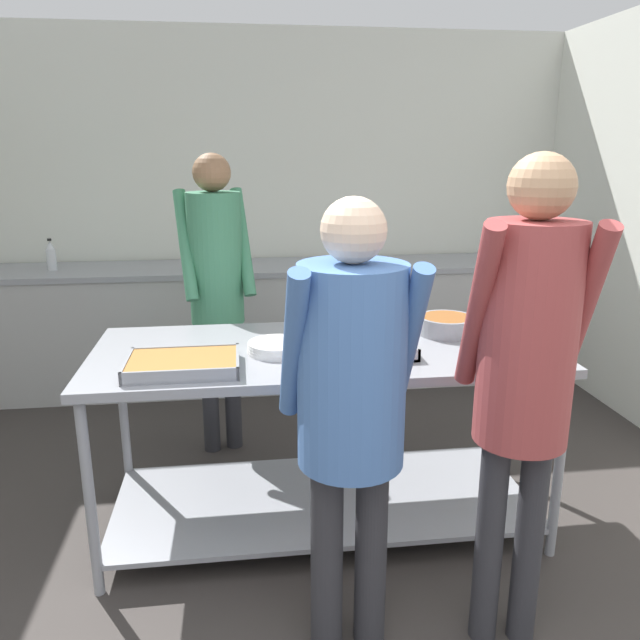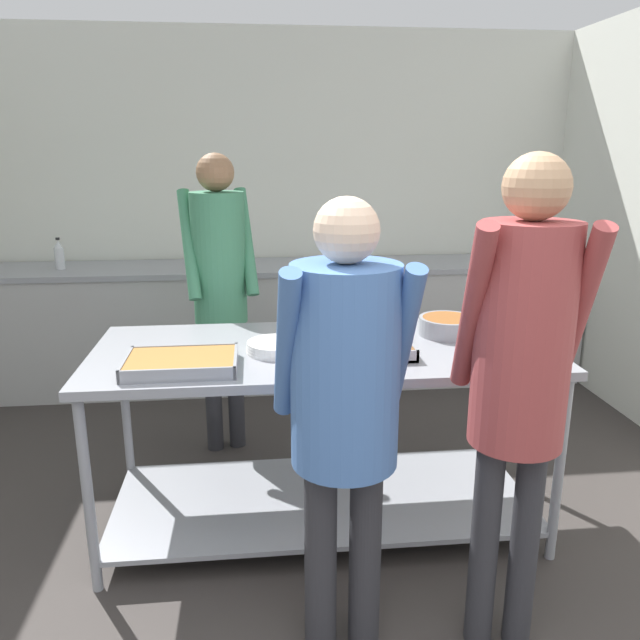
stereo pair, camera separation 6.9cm
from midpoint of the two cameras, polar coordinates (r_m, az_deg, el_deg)
name	(u,v)px [view 2 (the right image)]	position (r m, az deg, el deg)	size (l,w,h in m)	color
wall_rear	(275,207)	(5.02, -3.77, 10.26)	(4.79, 0.06, 2.65)	silver
back_counter	(279,324)	(4.81, -3.39, -0.35)	(4.63, 0.65, 0.93)	#A8A8A8
serving_counter	(322,406)	(2.94, 0.89, -7.90)	(2.07, 0.89, 0.90)	gray
serving_tray_vegetables	(181,363)	(2.61, -11.82, -3.88)	(0.45, 0.32, 0.05)	gray
plate_stack	(276,347)	(2.77, -3.35, -2.47)	(0.26, 0.26, 0.05)	white
serving_tray_roast	(362,347)	(2.76, 4.62, -2.51)	(0.43, 0.32, 0.05)	gray
sauce_pan	(448,325)	(3.08, 12.25, -0.48)	(0.42, 0.28, 0.09)	gray
guest_serving_left	(345,389)	(2.08, 3.24, -6.28)	(0.47, 0.36, 1.63)	#2D2D33
guest_serving_right	(521,358)	(2.16, 18.79, -3.31)	(0.45, 0.39, 1.76)	#2D2D33
cook_behind_counter	(219,270)	(3.60, -8.65, 4.54)	(0.46, 0.41, 1.75)	#2D2D33
water_bottle	(59,255)	(4.86, -22.36, 5.52)	(0.07, 0.07, 0.23)	silver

